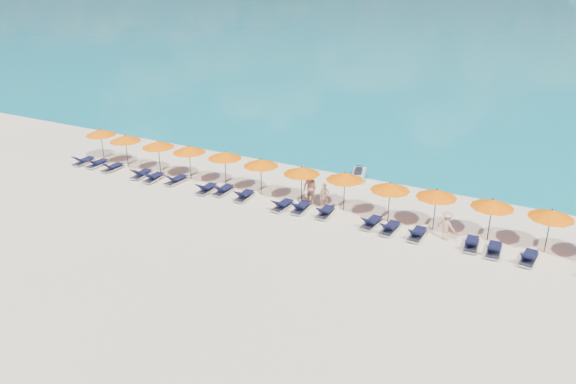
% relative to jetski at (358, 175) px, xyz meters
% --- Properties ---
extents(ground, '(1400.00, 1400.00, 0.00)m').
position_rel_jetski_xyz_m(ground, '(-1.53, -9.64, -0.30)').
color(ground, beige).
extents(headland_main, '(374.00, 242.00, 126.50)m').
position_rel_jetski_xyz_m(headland_main, '(-301.53, 530.36, -38.30)').
color(headland_main, black).
rests_on(headland_main, ground).
extents(headland_small, '(162.00, 126.00, 85.50)m').
position_rel_jetski_xyz_m(headland_small, '(-151.53, 550.36, -35.30)').
color(headland_small, black).
rests_on(headland_small, ground).
extents(jetski, '(1.25, 2.17, 0.73)m').
position_rel_jetski_xyz_m(jetski, '(0.00, 0.00, 0.00)').
color(jetski, silver).
rests_on(jetski, ground).
extents(beachgoer_a, '(0.62, 0.48, 1.51)m').
position_rel_jetski_xyz_m(beachgoer_a, '(0.02, -5.25, 0.45)').
color(beachgoer_a, tan).
rests_on(beachgoer_a, ground).
extents(beachgoer_b, '(1.05, 0.81, 1.89)m').
position_rel_jetski_xyz_m(beachgoer_b, '(-0.99, -5.02, 0.65)').
color(beachgoer_b, tan).
rests_on(beachgoer_b, ground).
extents(beachgoer_c, '(1.09, 0.76, 1.54)m').
position_rel_jetski_xyz_m(beachgoer_c, '(6.98, -5.85, 0.47)').
color(beachgoer_c, tan).
rests_on(beachgoer_c, ground).
extents(umbrella_0, '(2.10, 2.10, 2.28)m').
position_rel_jetski_xyz_m(umbrella_0, '(-17.14, -4.94, 1.72)').
color(umbrella_0, black).
rests_on(umbrella_0, ground).
extents(umbrella_1, '(2.10, 2.10, 2.28)m').
position_rel_jetski_xyz_m(umbrella_1, '(-14.63, -5.22, 1.72)').
color(umbrella_1, black).
rests_on(umbrella_1, ground).
extents(umbrella_2, '(2.10, 2.10, 2.28)m').
position_rel_jetski_xyz_m(umbrella_2, '(-11.82, -5.21, 1.72)').
color(umbrella_2, black).
rests_on(umbrella_2, ground).
extents(umbrella_3, '(2.10, 2.10, 2.28)m').
position_rel_jetski_xyz_m(umbrella_3, '(-9.42, -5.09, 1.72)').
color(umbrella_3, black).
rests_on(umbrella_3, ground).
extents(umbrella_4, '(2.10, 2.10, 2.28)m').
position_rel_jetski_xyz_m(umbrella_4, '(-6.79, -5.00, 1.72)').
color(umbrella_4, black).
rests_on(umbrella_4, ground).
extents(umbrella_5, '(2.10, 2.10, 2.28)m').
position_rel_jetski_xyz_m(umbrella_5, '(-4.15, -5.13, 1.72)').
color(umbrella_5, black).
rests_on(umbrella_5, ground).
extents(umbrella_6, '(2.10, 2.10, 2.28)m').
position_rel_jetski_xyz_m(umbrella_6, '(-1.43, -5.21, 1.72)').
color(umbrella_6, black).
rests_on(umbrella_6, ground).
extents(umbrella_7, '(2.10, 2.10, 2.28)m').
position_rel_jetski_xyz_m(umbrella_7, '(1.08, -4.93, 1.72)').
color(umbrella_7, black).
rests_on(umbrella_7, ground).
extents(umbrella_8, '(2.10, 2.10, 2.28)m').
position_rel_jetski_xyz_m(umbrella_8, '(3.76, -5.21, 1.72)').
color(umbrella_8, black).
rests_on(umbrella_8, ground).
extents(umbrella_9, '(2.10, 2.10, 2.28)m').
position_rel_jetski_xyz_m(umbrella_9, '(6.14, -5.00, 1.72)').
color(umbrella_9, black).
rests_on(umbrella_9, ground).
extents(umbrella_10, '(2.10, 2.10, 2.28)m').
position_rel_jetski_xyz_m(umbrella_10, '(8.85, -4.95, 1.72)').
color(umbrella_10, black).
rests_on(umbrella_10, ground).
extents(umbrella_11, '(2.10, 2.10, 2.28)m').
position_rel_jetski_xyz_m(umbrella_11, '(11.49, -4.93, 1.72)').
color(umbrella_11, black).
rests_on(umbrella_11, ground).
extents(lounger_0, '(0.70, 1.73, 0.66)m').
position_rel_jetski_xyz_m(lounger_0, '(-17.73, -6.27, -0.06)').
color(lounger_0, silver).
rests_on(lounger_0, ground).
extents(lounger_1, '(0.64, 1.71, 0.66)m').
position_rel_jetski_xyz_m(lounger_1, '(-16.53, -6.18, -0.06)').
color(lounger_1, silver).
rests_on(lounger_1, ground).
extents(lounger_2, '(0.64, 1.71, 0.66)m').
position_rel_jetski_xyz_m(lounger_2, '(-15.02, -6.29, -0.06)').
color(lounger_2, silver).
rests_on(lounger_2, ground).
extents(lounger_3, '(0.77, 1.75, 0.66)m').
position_rel_jetski_xyz_m(lounger_3, '(-12.48, -6.32, -0.06)').
color(lounger_3, silver).
rests_on(lounger_3, ground).
extents(lounger_4, '(0.79, 1.75, 0.66)m').
position_rel_jetski_xyz_m(lounger_4, '(-11.34, -6.46, -0.06)').
color(lounger_4, silver).
rests_on(lounger_4, ground).
extents(lounger_5, '(0.72, 1.73, 0.66)m').
position_rel_jetski_xyz_m(lounger_5, '(-9.81, -6.13, -0.06)').
color(lounger_5, silver).
rests_on(lounger_5, ground).
extents(lounger_6, '(0.75, 1.74, 0.66)m').
position_rel_jetski_xyz_m(lounger_6, '(-7.25, -6.41, -0.06)').
color(lounger_6, silver).
rests_on(lounger_6, ground).
extents(lounger_7, '(0.66, 1.72, 0.66)m').
position_rel_jetski_xyz_m(lounger_7, '(-6.25, -6.11, -0.06)').
color(lounger_7, silver).
rests_on(lounger_7, ground).
extents(lounger_8, '(0.78, 1.75, 0.66)m').
position_rel_jetski_xyz_m(lounger_8, '(-4.66, -6.26, -0.06)').
color(lounger_8, silver).
rests_on(lounger_8, ground).
extents(lounger_9, '(0.70, 1.73, 0.66)m').
position_rel_jetski_xyz_m(lounger_9, '(-2.01, -6.42, -0.06)').
color(lounger_9, silver).
rests_on(lounger_9, ground).
extents(lounger_10, '(0.72, 1.74, 0.66)m').
position_rel_jetski_xyz_m(lounger_10, '(-0.96, -6.20, -0.06)').
color(lounger_10, silver).
rests_on(lounger_10, ground).
extents(lounger_11, '(0.76, 1.75, 0.66)m').
position_rel_jetski_xyz_m(lounger_11, '(0.50, -6.12, -0.06)').
color(lounger_11, silver).
rests_on(lounger_11, ground).
extents(lounger_12, '(0.77, 1.75, 0.66)m').
position_rel_jetski_xyz_m(lounger_12, '(3.18, -6.18, -0.06)').
color(lounger_12, silver).
rests_on(lounger_12, ground).
extents(lounger_13, '(0.70, 1.73, 0.66)m').
position_rel_jetski_xyz_m(lounger_13, '(4.26, -6.36, -0.06)').
color(lounger_13, silver).
rests_on(lounger_13, ground).
extents(lounger_14, '(0.63, 1.70, 0.66)m').
position_rel_jetski_xyz_m(lounger_14, '(5.69, -6.35, -0.06)').
color(lounger_14, silver).
rests_on(lounger_14, ground).
extents(lounger_15, '(0.77, 1.75, 0.66)m').
position_rel_jetski_xyz_m(lounger_15, '(8.31, -6.16, -0.06)').
color(lounger_15, silver).
rests_on(lounger_15, ground).
extents(lounger_16, '(0.72, 1.73, 0.66)m').
position_rel_jetski_xyz_m(lounger_16, '(9.38, -6.27, -0.06)').
color(lounger_16, silver).
rests_on(lounger_16, ground).
extents(lounger_17, '(0.77, 1.75, 0.66)m').
position_rel_jetski_xyz_m(lounger_17, '(10.92, -6.32, -0.06)').
color(lounger_17, silver).
rests_on(lounger_17, ground).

